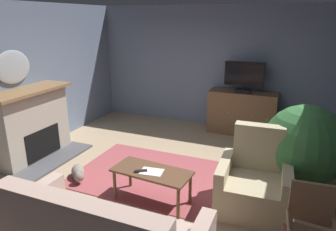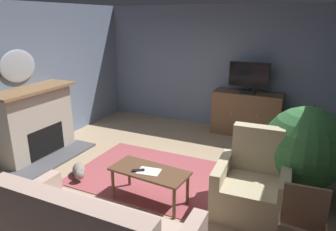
{
  "view_description": "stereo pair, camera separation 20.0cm",
  "coord_description": "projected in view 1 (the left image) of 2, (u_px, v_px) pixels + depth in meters",
  "views": [
    {
      "loc": [
        1.8,
        -3.94,
        2.46
      ],
      "look_at": [
        0.06,
        0.23,
        1.02
      ],
      "focal_mm": 32.83,
      "sensor_mm": 36.0,
      "label": 1
    },
    {
      "loc": [
        1.98,
        -3.86,
        2.46
      ],
      "look_at": [
        0.06,
        0.23,
        1.02
      ],
      "focal_mm": 32.83,
      "sensor_mm": 36.0,
      "label": 2
    }
  ],
  "objects": [
    {
      "name": "tv_remote",
      "position": [
        141.0,
        171.0,
        4.13
      ],
      "size": [
        0.17,
        0.13,
        0.02
      ],
      "primitive_type": "cube",
      "rotation": [
        0.0,
        0.0,
        0.58
      ],
      "color": "black",
      "rests_on": "coffee_table"
    },
    {
      "name": "cat",
      "position": [
        78.0,
        173.0,
        4.89
      ],
      "size": [
        0.49,
        0.58,
        0.22
      ],
      "color": "gray",
      "rests_on": "ground_plane"
    },
    {
      "name": "wall_back",
      "position": [
        211.0,
        67.0,
        7.06
      ],
      "size": [
        6.02,
        0.1,
        2.74
      ],
      "primitive_type": "cube",
      "color": "slate",
      "rests_on": "ground_plane"
    },
    {
      "name": "armchair_angled_to_table",
      "position": [
        254.0,
        184.0,
        4.08
      ],
      "size": [
        0.96,
        0.91,
        1.09
      ],
      "color": "tan",
      "rests_on": "ground_plane"
    },
    {
      "name": "television",
      "position": [
        244.0,
        76.0,
        6.43
      ],
      "size": [
        0.83,
        0.2,
        0.65
      ],
      "color": "black",
      "rests_on": "tv_cabinet"
    },
    {
      "name": "wall_mirror_oval",
      "position": [
        13.0,
        67.0,
        5.25
      ],
      "size": [
        0.06,
        0.73,
        0.57
      ],
      "primitive_type": "ellipsoid",
      "color": "#B2B7BF"
    },
    {
      "name": "ground_plane",
      "position": [
        159.0,
        181.0,
        4.88
      ],
      "size": [
        6.02,
        6.43,
        0.04
      ],
      "primitive_type": "cube",
      "color": "tan"
    },
    {
      "name": "potted_plant_small_fern_corner",
      "position": [
        304.0,
        146.0,
        4.34
      ],
      "size": [
        1.16,
        1.16,
        1.32
      ],
      "color": "#99664C",
      "rests_on": "ground_plane"
    },
    {
      "name": "coffee_table",
      "position": [
        152.0,
        174.0,
        4.19
      ],
      "size": [
        1.12,
        0.57,
        0.48
      ],
      "color": "brown",
      "rests_on": "ground_plane"
    },
    {
      "name": "rug_central",
      "position": [
        149.0,
        174.0,
        5.04
      ],
      "size": [
        2.33,
        1.77,
        0.01
      ],
      "primitive_type": "cube",
      "color": "#9E474C",
      "rests_on": "ground_plane"
    },
    {
      "name": "potted_plant_tall_palm_by_window",
      "position": [
        265.0,
        140.0,
        5.16
      ],
      "size": [
        0.36,
        0.36,
        0.89
      ],
      "color": "slate",
      "rests_on": "ground_plane"
    },
    {
      "name": "wall_left",
      "position": [
        17.0,
        82.0,
        5.47
      ],
      "size": [
        0.1,
        6.43,
        2.74
      ],
      "primitive_type": "cube",
      "color": "slate",
      "rests_on": "ground_plane"
    },
    {
      "name": "folded_newspaper",
      "position": [
        152.0,
        172.0,
        4.13
      ],
      "size": [
        0.33,
        0.26,
        0.01
      ],
      "primitive_type": "cube",
      "rotation": [
        0.0,
        0.0,
        0.14
      ],
      "color": "silver",
      "rests_on": "coffee_table"
    },
    {
      "name": "fireplace",
      "position": [
        32.0,
        126.0,
        5.48
      ],
      "size": [
        0.96,
        1.6,
        1.28
      ],
      "color": "#4C4C51",
      "rests_on": "ground_plane"
    },
    {
      "name": "tv_cabinet",
      "position": [
        242.0,
        114.0,
        6.74
      ],
      "size": [
        1.44,
        0.55,
        0.94
      ],
      "color": "#4A3523",
      "rests_on": "ground_plane"
    },
    {
      "name": "potted_plant_leafy_by_curtain",
      "position": [
        307.0,
        128.0,
        5.34
      ],
      "size": [
        0.4,
        0.4,
        1.11
      ],
      "color": "slate",
      "rests_on": "ground_plane"
    }
  ]
}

